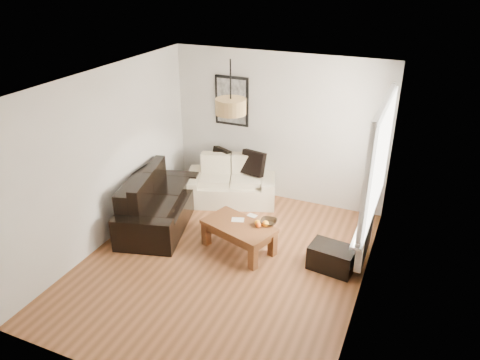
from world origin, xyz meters
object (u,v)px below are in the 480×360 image
at_px(sofa_leather, 159,201).
at_px(loveseat_cream, 231,181).
at_px(ottoman, 332,258).
at_px(coffee_table, 239,237).

bearing_deg(sofa_leather, loveseat_cream, -47.26).
xyz_separation_m(sofa_leather, ottoman, (2.88, -0.12, -0.23)).
height_order(sofa_leather, ottoman, sofa_leather).
distance_m(loveseat_cream, sofa_leather, 1.40).
height_order(sofa_leather, coffee_table, sofa_leather).
bearing_deg(loveseat_cream, ottoman, -51.32).
xyz_separation_m(loveseat_cream, sofa_leather, (-0.75, -1.18, 0.02)).
relative_size(sofa_leather, ottoman, 3.02).
xyz_separation_m(loveseat_cream, coffee_table, (0.75, -1.39, -0.17)).
relative_size(coffee_table, ottoman, 1.71).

